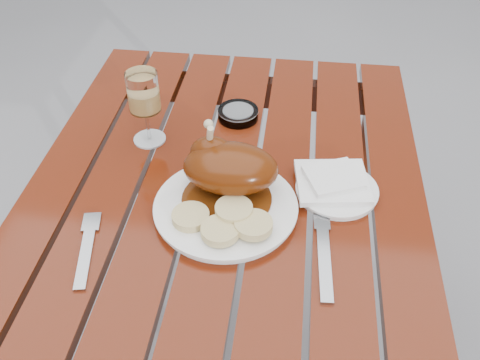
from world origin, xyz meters
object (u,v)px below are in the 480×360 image
Objects in this scene: side_plate at (337,191)px; ashtray at (238,114)px; table at (224,318)px; wine_glass at (145,108)px; dinner_plate at (226,208)px.

ashtray reaches higher than side_plate.
wine_glass is (-0.19, 0.19, 0.46)m from table.
wine_glass is 0.23m from ashtray.
side_plate reaches higher than table.
wine_glass reaches higher than table.
side_plate is 1.73× the size of ashtray.
table is at bearing -89.28° from ashtray.
ashtray is at bearing 30.41° from wine_glass.
table is 0.38m from dinner_plate.
ashtray reaches higher than dinner_plate.
wine_glass is at bearing 134.78° from table.
dinner_plate is at bearing -45.46° from wine_glass.
dinner_plate is 0.23m from side_plate.
wine_glass is (-0.20, 0.21, 0.08)m from dinner_plate.
ashtray is (-0.23, 0.24, 0.01)m from side_plate.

